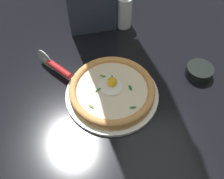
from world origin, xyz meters
TOP-DOWN VIEW (x-y plane):
  - ground_plane at (0.00, 0.00)m, footprint 2.40×2.40m
  - pizza_plate at (-0.01, 0.01)m, footprint 0.31×0.31m
  - pizza at (-0.01, 0.01)m, footprint 0.28×0.28m
  - side_bowl at (-0.05, 0.33)m, footprint 0.09×0.09m
  - pizza_cutter at (-0.14, -0.17)m, footprint 0.13×0.12m
  - drinking_glass at (-0.37, 0.12)m, footprint 0.06×0.06m

SIDE VIEW (x-z plane):
  - ground_plane at x=0.00m, z-range -0.03..0.00m
  - pizza_plate at x=-0.01m, z-range 0.00..0.01m
  - side_bowl at x=-0.05m, z-range 0.00..0.04m
  - pizza at x=-0.01m, z-range 0.00..0.06m
  - pizza_cutter at x=-0.14m, z-range 0.00..0.07m
  - drinking_glass at x=-0.37m, z-range -0.01..0.12m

